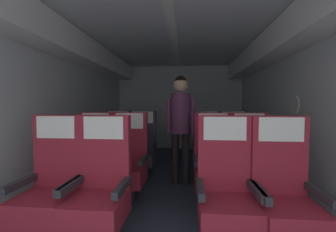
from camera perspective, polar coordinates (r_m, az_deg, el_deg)
The scene contains 15 objects.
ground at distance 3.29m, azimuth 1.18°, elevation -18.36°, with size 3.63×6.03×0.02m, color #2D3342.
fuselage_shell at distance 3.37m, azimuth 1.52°, elevation 11.14°, with size 3.51×5.68×2.32m.
seat_a_left_window at distance 2.23m, azimuth -28.76°, elevation -16.42°, with size 0.48×0.48×1.09m.
seat_a_left_aisle at distance 2.01m, azimuth -17.60°, elevation -18.31°, with size 0.48×0.48×1.09m.
seat_a_right_aisle at distance 2.03m, azimuth 28.61°, elevation -18.30°, with size 0.48×0.48×1.09m.
seat_a_right_window at distance 1.93m, azimuth 15.18°, elevation -19.22°, with size 0.48×0.48×1.09m.
seat_b_left_window at distance 2.97m, azimuth -19.27°, elevation -11.45°, with size 0.48×0.48×1.09m.
seat_b_left_aisle at distance 2.82m, azimuth -10.62°, elevation -12.11°, with size 0.48×0.48×1.09m.
seat_b_right_aisle at distance 2.84m, azimuth 21.18°, elevation -12.12°, with size 0.48×0.48×1.09m.
seat_b_right_window at distance 2.74m, azimuth 11.95°, elevation -12.54°, with size 0.48×0.48×1.09m.
seat_c_left_window at distance 3.78m, azimuth -13.48°, elevation -8.34°, with size 0.48×0.48×1.09m.
seat_c_left_aisle at distance 3.65m, azimuth -7.01°, elevation -8.67°, with size 0.48×0.48×1.09m.
seat_c_right_aisle at distance 3.68m, azimuth 17.20°, elevation -8.69°, with size 0.48×0.48×1.09m.
seat_c_right_window at distance 3.60m, azimuth 10.35°, elevation -8.84°, with size 0.48×0.48×1.09m.
flight_attendant at distance 3.20m, azimuth 3.39°, elevation -0.41°, with size 0.43×0.28×1.62m.
Camera 1 is at (0.20, -0.25, 1.17)m, focal length 22.86 mm.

